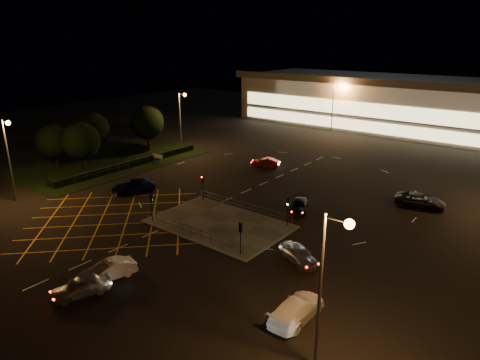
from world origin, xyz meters
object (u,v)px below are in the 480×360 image
Objects in this scene: signal_nw at (203,183)px; car_far_dkgrey at (299,206)px; car_queue_white at (108,271)px; car_east_grey at (420,200)px; car_left_blue at (133,186)px; car_circ_red at (265,162)px; car_near_silver at (81,286)px; car_approach_white at (297,309)px; signal_se at (241,232)px; car_right_silver at (299,254)px; signal_ne at (288,206)px; signal_sw at (151,202)px.

car_far_dkgrey is (10.78, 4.47, -1.72)m from signal_nw.
car_queue_white is 35.67m from car_east_grey.
car_circ_red is at bearing 89.35° from car_left_blue.
car_approach_white is (14.56, 7.73, 0.03)m from car_near_silver.
car_left_blue is (-21.36, 4.91, -1.60)m from signal_se.
signal_se is 1.00× the size of signal_nw.
signal_nw is 24.42m from car_approach_white.
car_approach_white reaches higher than car_right_silver.
car_approach_white is (4.02, -7.05, 0.02)m from car_right_silver.
car_far_dkgrey is 14.41m from car_east_grey.
car_far_dkgrey is 0.82× the size of car_approach_white.
car_near_silver is 25.38m from car_far_dkgrey.
signal_ne is 0.56× the size of car_east_grey.
signal_se is 14.41m from signal_nw.
car_right_silver is at bearing -154.42° from signal_se.
car_left_blue is (-15.56, 17.42, 0.01)m from car_near_silver.
car_near_silver is at bearing -29.56° from car_left_blue.
signal_ne is (0.00, 7.99, 0.00)m from signal_se.
car_right_silver is at bearing 15.49° from car_circ_red.
signal_se reaches higher than car_right_silver.
car_east_grey is at bearing 48.26° from car_left_blue.
signal_ne is 0.57× the size of car_left_blue.
car_left_blue is 1.23× the size of car_right_silver.
signal_ne is 15.56m from car_approach_white.
signal_sw is 14.41m from signal_ne.
signal_ne is 7.60m from car_right_silver.
signal_ne reaches higher than car_left_blue.
car_approach_white is at bearing 168.58° from car_east_grey.
car_queue_white is 1.03× the size of car_right_silver.
car_near_silver is at bearing -124.88° from car_far_dkgrey.
car_circ_red is at bearing 73.94° from car_east_grey.
signal_ne is 21.64m from car_left_blue.
car_right_silver is (10.88, 12.11, 0.00)m from car_queue_white.
signal_ne is 18.93m from car_queue_white.
car_circ_red is at bearing -52.68° from car_approach_white.
car_east_grey is (30.65, 17.40, 0.02)m from car_left_blue.
signal_se is 12.63m from car_far_dkgrey.
car_left_blue reaches higher than car_far_dkgrey.
signal_nw reaches higher than car_approach_white.
car_east_grey is (15.44, 32.15, 0.02)m from car_queue_white.
car_east_grey is at bearing -112.61° from signal_se.
signal_ne reaches higher than car_approach_white.
car_east_grey is (23.71, -2.39, 0.11)m from car_circ_red.
car_right_silver is (10.54, 14.78, 0.01)m from car_near_silver.
car_left_blue is at bearing -161.78° from signal_nw.
signal_sw reaches higher than car_left_blue.
signal_se is 0.70× the size of car_right_silver.
car_right_silver is (4.74, 2.27, -1.60)m from signal_se.
car_far_dkgrey is (-1.22, 4.47, -1.72)m from signal_ne.
car_right_silver is at bearing -84.15° from car_far_dkgrey.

